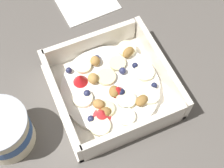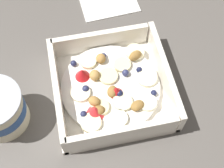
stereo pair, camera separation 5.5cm
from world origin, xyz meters
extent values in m
plane|color=#56514C|center=(0.00, 0.00, 0.00)|extent=(2.40, 2.40, 0.00)
cube|color=white|center=(0.00, 0.00, 0.01)|extent=(0.20, 0.20, 0.01)
cube|color=white|center=(0.00, -0.10, 0.03)|extent=(0.20, 0.01, 0.06)
cube|color=white|center=(0.00, 0.09, 0.03)|extent=(0.20, 0.01, 0.06)
cube|color=white|center=(-0.10, 0.00, 0.03)|extent=(0.01, 0.18, 0.06)
cube|color=white|center=(0.09, 0.00, 0.03)|extent=(0.01, 0.18, 0.06)
cylinder|color=white|center=(0.00, 0.00, 0.02)|extent=(0.18, 0.18, 0.01)
cylinder|color=#F4EAB7|center=(0.06, 0.03, 0.03)|extent=(0.04, 0.04, 0.01)
cylinder|color=#F7EFC6|center=(-0.07, 0.00, 0.03)|extent=(0.04, 0.04, 0.01)
cylinder|color=beige|center=(0.02, 0.00, 0.03)|extent=(0.04, 0.04, 0.01)
cylinder|color=#F7EFC6|center=(-0.01, 0.05, 0.03)|extent=(0.05, 0.05, 0.01)
cylinder|color=beige|center=(-0.04, 0.03, 0.03)|extent=(0.04, 0.04, 0.01)
cylinder|color=#F4EAB7|center=(0.06, -0.06, 0.03)|extent=(0.04, 0.04, 0.01)
cylinder|color=#F4EAB7|center=(-0.04, -0.01, 0.03)|extent=(0.03, 0.03, 0.01)
cylinder|color=#F4EAB7|center=(0.00, -0.07, 0.03)|extent=(0.05, 0.05, 0.01)
cylinder|color=#F7EFC6|center=(-0.05, -0.05, 0.03)|extent=(0.05, 0.05, 0.01)
cylinder|color=#F4EAB7|center=(-0.06, 0.05, 0.03)|extent=(0.04, 0.04, 0.01)
cylinder|color=beige|center=(0.04, -0.03, 0.03)|extent=(0.04, 0.04, 0.01)
cone|color=red|center=(-0.05, 0.04, 0.03)|extent=(0.03, 0.03, 0.02)
cone|color=red|center=(0.03, 0.05, 0.03)|extent=(0.04, 0.04, 0.02)
cone|color=red|center=(-0.02, -0.01, 0.03)|extent=(0.02, 0.02, 0.02)
sphere|color=#191E3D|center=(0.02, -0.06, 0.03)|extent=(0.01, 0.01, 0.01)
sphere|color=#191E3D|center=(-0.03, -0.07, 0.03)|extent=(0.01, 0.01, 0.01)
sphere|color=#191E3D|center=(-0.02, -0.01, 0.03)|extent=(0.01, 0.01, 0.01)
sphere|color=navy|center=(0.02, -0.03, 0.03)|extent=(0.01, 0.01, 0.01)
sphere|color=#23284C|center=(-0.05, 0.06, 0.03)|extent=(0.01, 0.01, 0.01)
sphere|color=#23284C|center=(0.00, 0.04, 0.03)|extent=(0.01, 0.01, 0.01)
sphere|color=navy|center=(0.06, 0.00, 0.03)|extent=(0.01, 0.01, 0.01)
sphere|color=#23284C|center=(0.06, 0.06, 0.03)|extent=(0.01, 0.01, 0.01)
ellipsoid|color=#AD7F42|center=(-0.03, 0.03, 0.03)|extent=(0.03, 0.03, 0.02)
ellipsoid|color=olive|center=(-0.05, -0.04, 0.03)|extent=(0.03, 0.03, 0.02)
ellipsoid|color=olive|center=(-0.05, 0.03, 0.03)|extent=(0.02, 0.02, 0.02)
ellipsoid|color=tan|center=(0.02, 0.02, 0.03)|extent=(0.03, 0.02, 0.02)
ellipsoid|color=olive|center=(0.05, -0.06, 0.03)|extent=(0.03, 0.03, 0.02)
ellipsoid|color=olive|center=(-0.02, 0.00, 0.03)|extent=(0.03, 0.02, 0.02)
ellipsoid|color=#AD7F42|center=(0.06, 0.01, 0.03)|extent=(0.02, 0.02, 0.02)
camera|label=1|loc=(-0.25, 0.11, 0.51)|focal=50.88mm
camera|label=2|loc=(-0.27, 0.05, 0.51)|focal=50.88mm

